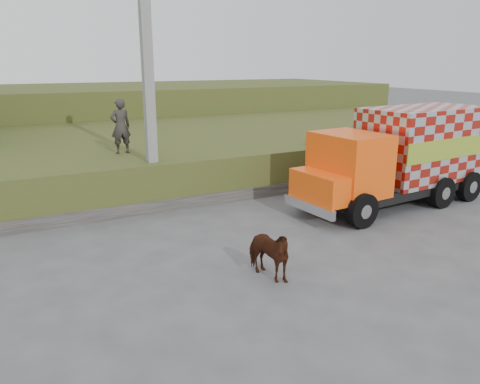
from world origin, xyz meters
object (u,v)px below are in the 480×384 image
pedestrian (121,126)px  cow (267,253)px  utility_pole (148,77)px  cargo_truck (402,156)px

pedestrian → cow: bearing=94.9°
utility_pole → cow: (0.62, -6.03, -3.49)m
pedestrian → utility_pole: bearing=101.7°
cargo_truck → pedestrian: size_ratio=3.85×
utility_pole → cargo_truck: utility_pole is taller
cow → pedestrian: bearing=84.2°
cargo_truck → pedestrian: (-7.80, 5.06, 0.83)m
cargo_truck → cow: 7.34m
cow → pedestrian: size_ratio=0.75×
cargo_truck → cow: size_ratio=5.15×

